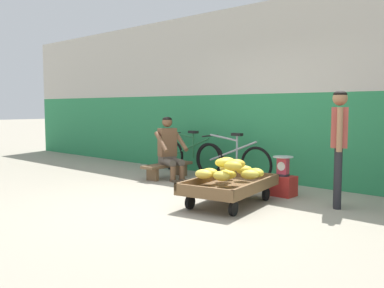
{
  "coord_description": "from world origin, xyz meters",
  "views": [
    {
      "loc": [
        3.85,
        -3.89,
        1.32
      ],
      "look_at": [
        -0.52,
        0.92,
        0.75
      ],
      "focal_mm": 39.38,
      "sensor_mm": 36.0,
      "label": 1
    }
  ],
  "objects": [
    {
      "name": "ground_plane",
      "position": [
        0.0,
        0.0,
        0.0
      ],
      "size": [
        80.0,
        80.0,
        0.0
      ],
      "primitive_type": "plane",
      "color": "gray"
    },
    {
      "name": "weighing_scale",
      "position": [
        0.69,
        1.6,
        0.45
      ],
      "size": [
        0.3,
        0.3,
        0.29
      ],
      "color": "#28282D",
      "rests_on": "plastic_crate"
    },
    {
      "name": "plastic_crate",
      "position": [
        0.69,
        1.6,
        0.15
      ],
      "size": [
        0.36,
        0.28,
        0.3
      ],
      "color": "red",
      "rests_on": "ground"
    },
    {
      "name": "bicycle_far_left",
      "position": [
        -0.72,
        2.22,
        0.35
      ],
      "size": [
        1.66,
        0.48,
        0.86
      ],
      "color": "black",
      "rests_on": "ground"
    },
    {
      "name": "banana_cart",
      "position": [
        0.45,
        0.62,
        0.24
      ],
      "size": [
        1.07,
        1.56,
        0.36
      ],
      "color": "brown",
      "rests_on": "ground"
    },
    {
      "name": "back_wall",
      "position": [
        0.0,
        2.68,
        1.58
      ],
      "size": [
        16.0,
        0.3,
        3.16
      ],
      "color": "#287F4C",
      "rests_on": "ground"
    },
    {
      "name": "low_bench",
      "position": [
        -1.72,
        1.56,
        0.2
      ],
      "size": [
        0.34,
        1.11,
        0.27
      ],
      "color": "brown",
      "rests_on": "ground"
    },
    {
      "name": "vendor_seated",
      "position": [
        -1.64,
        1.53,
        0.57
      ],
      "size": [
        0.73,
        0.6,
        1.14
      ],
      "color": "brown",
      "rests_on": "ground"
    },
    {
      "name": "banana_pile",
      "position": [
        0.4,
        0.68,
        0.47
      ],
      "size": [
        0.86,
        0.93,
        0.27
      ],
      "color": "gold",
      "rests_on": "banana_cart"
    },
    {
      "name": "bicycle_near_left",
      "position": [
        -1.8,
        2.26,
        0.35
      ],
      "size": [
        1.66,
        0.48,
        0.86
      ],
      "color": "black",
      "rests_on": "ground"
    },
    {
      "name": "customer_adult",
      "position": [
        1.6,
        1.44,
        0.95
      ],
      "size": [
        0.32,
        0.45,
        1.53
      ],
      "color": "#232328",
      "rests_on": "ground"
    }
  ]
}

